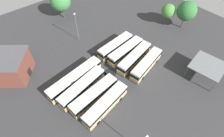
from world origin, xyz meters
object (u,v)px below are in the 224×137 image
Objects in this scene: bus_row1_slot1 at (135,58)px; tree_north_edge at (60,1)px; bus_row1_slot2 at (126,51)px; bus_row1_slot3 at (116,46)px; bus_row1_slot0 at (146,64)px; depot_building at (9,67)px; tree_south_edge at (187,11)px; lamp_post_far_corner at (77,27)px; bus_row0_slot2 at (82,87)px; bus_row0_slot0 at (106,104)px; bus_row0_slot3 at (75,78)px; maintenance_shelter at (208,66)px; tree_northeast at (168,11)px; bus_row0_slot1 at (94,95)px.

tree_north_edge reaches higher than bus_row1_slot1.
bus_row1_slot2 and bus_row1_slot3 have the same top height.
bus_row1_slot3 is (-1.44, 10.60, 0.00)m from bus_row1_slot0.
bus_row1_slot2 is at bearing -26.74° from depot_building.
tree_north_edge is at bearing 130.84° from tree_south_edge.
lamp_post_far_corner reaches higher than bus_row1_slot0.
tree_south_edge is (23.08, 4.76, 4.30)m from bus_row1_slot0.
bus_row0_slot2 is at bearing -171.74° from bus_row1_slot2.
bus_row1_slot2 is 24.24m from tree_south_edge.
bus_row0_slot0 is 17.61m from bus_row1_slot2.
bus_row0_slot2 is at bearing -55.91° from depot_building.
bus_row0_slot0 is 0.94× the size of bus_row0_slot2.
bus_row0_slot3 and bus_row1_slot2 have the same top height.
bus_row1_slot1 is at bearing -70.56° from lamp_post_far_corner.
maintenance_shelter reaches higher than bus_row0_slot3.
lamp_post_far_corner is (8.59, 23.81, 3.28)m from bus_row0_slot0.
tree_north_edge reaches higher than bus_row1_slot2.
bus_row1_slot1 and bus_row1_slot2 have the same top height.
bus_row1_slot1 is 18.13m from maintenance_shelter.
tree_north_edge is (-23.98, 26.73, 0.85)m from tree_northeast.
depot_building is 49.06m from maintenance_shelter.
bus_row1_slot1 is at bearing -4.10° from bus_row0_slot2.
tree_northeast is at bearing 6.83° from bus_row0_slot2.
bus_row0_slot1 and bus_row1_slot3 have the same top height.
bus_row1_slot2 is (15.40, 5.89, -0.00)m from bus_row0_slot1.
bus_row0_slot2 is at bearing -159.66° from bus_row1_slot3.
tree_northeast is (36.09, 7.95, 3.44)m from bus_row0_slot1.
tree_northeast reaches higher than bus_row0_slot0.
tree_northeast reaches higher than maintenance_shelter.
tree_north_edge is at bearing 78.25° from lamp_post_far_corner.
tree_northeast reaches higher than bus_row0_slot1.
bus_row0_slot2 and bus_row1_slot3 have the same top height.
tree_south_edge reaches higher than bus_row1_slot2.
bus_row1_slot3 is 21.79m from tree_northeast.
bus_row0_slot1 is 1.67× the size of tree_northeast.
bus_row0_slot2 is at bearing 100.64° from bus_row0_slot0.
bus_row1_slot1 is (-0.62, 3.72, 0.00)m from bus_row1_slot0.
tree_south_edge is 0.96× the size of tree_north_edge.
lamp_post_far_corner reaches higher than bus_row0_slot1.
bus_row0_slot0 is at bearing -79.36° from bus_row0_slot2.
tree_north_edge is (-3.33, 32.31, 4.29)m from bus_row1_slot1.
tree_south_edge reaches higher than maintenance_shelter.
bus_row1_slot0 is at bearing -37.00° from depot_building.
bus_row0_slot3 is at bearing -178.20° from tree_northeast.
bus_row0_slot3 is 30.98m from tree_north_edge.
maintenance_shelter is at bearing -63.39° from lamp_post_far_corner.
bus_row0_slot1 is 1.44× the size of maintenance_shelter.
bus_row1_slot3 is (-0.80, 3.36, -0.00)m from bus_row1_slot2.
bus_row0_slot2 is 0.85× the size of bus_row0_slot3.
bus_row1_slot1 is (15.43, 2.37, 0.00)m from bus_row0_slot1.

